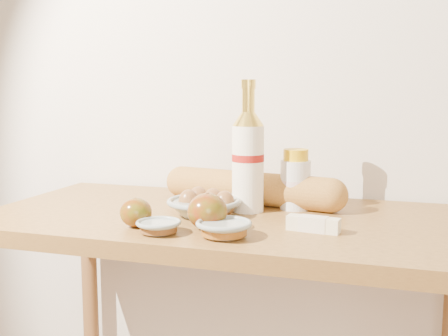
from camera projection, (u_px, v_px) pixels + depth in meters
The scene contains 11 objects.
back_wall at pixel (262, 56), 1.63m from camera, with size 3.50×0.02×2.60m, color beige.
table at pixel (228, 263), 1.40m from camera, with size 1.20×0.60×0.90m.
bourbon_bottle at pixel (248, 159), 1.40m from camera, with size 0.11×0.11×0.33m.
cream_bottle at pixel (295, 181), 1.44m from camera, with size 0.10×0.10×0.15m.
egg_bowl at pixel (205, 205), 1.37m from camera, with size 0.24×0.24×0.06m.
baguette at pixel (251, 188), 1.50m from camera, with size 0.53×0.18×0.09m.
apple_redgreen_front at pixel (136, 212), 1.25m from camera, with size 0.09×0.09×0.07m.
apple_redgreen_right at pixel (207, 211), 1.23m from camera, with size 0.09×0.09×0.08m.
sugar_bowl at pixel (159, 227), 1.20m from camera, with size 0.11×0.11×0.03m.
syrup_bowl at pixel (224, 228), 1.17m from camera, with size 0.15×0.15×0.03m.
butter_stick at pixel (313, 224), 1.22m from camera, with size 0.12×0.05×0.03m.
Camera 1 is at (0.40, -0.11, 1.21)m, focal length 45.00 mm.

